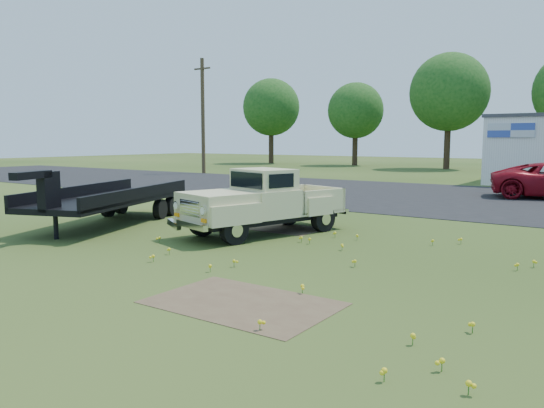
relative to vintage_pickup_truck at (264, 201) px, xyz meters
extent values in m
plane|color=#293F14|center=(2.00, -2.46, -0.93)|extent=(140.00, 140.00, 0.00)
cube|color=black|center=(2.00, 12.54, -0.93)|extent=(90.00, 14.00, 0.02)
cube|color=brown|center=(3.50, -5.46, -0.93)|extent=(3.00, 2.00, 0.01)
cube|color=brown|center=(0.00, 1.04, -0.93)|extent=(2.20, 1.60, 0.01)
cube|color=silver|center=(2.50, 20.49, 2.27)|extent=(2.50, 0.08, 0.80)
cylinder|color=#3F301D|center=(-20.00, 19.54, 3.57)|extent=(0.30, 0.30, 9.00)
cube|color=#3F301D|center=(-20.00, 19.54, 7.27)|extent=(1.60, 0.12, 0.12)
cylinder|color=#352518|center=(-26.00, 37.54, 0.87)|extent=(0.56, 0.56, 3.60)
sphere|color=#144615|center=(-26.00, 37.54, 5.39)|extent=(6.40, 6.40, 6.40)
cylinder|color=#352518|center=(-16.00, 38.54, 0.69)|extent=(0.56, 0.56, 3.24)
sphere|color=#144615|center=(-16.00, 38.54, 4.76)|extent=(5.76, 5.76, 5.76)
cylinder|color=#352518|center=(-6.00, 37.04, 1.05)|extent=(0.56, 0.56, 3.96)
sphere|color=#144615|center=(-6.00, 37.04, 6.02)|extent=(7.04, 7.04, 7.04)
camera|label=1|loc=(8.70, -12.09, 1.73)|focal=35.00mm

